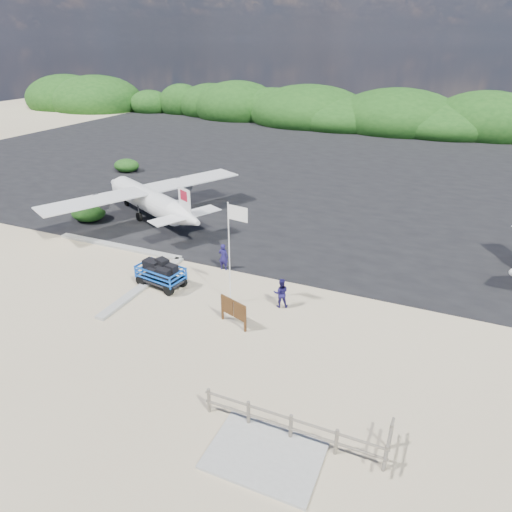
{
  "coord_description": "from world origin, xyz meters",
  "views": [
    {
      "loc": [
        9.33,
        -15.43,
        11.81
      ],
      "look_at": [
        1.24,
        3.11,
        2.17
      ],
      "focal_mm": 32.0,
      "sensor_mm": 36.0,
      "label": 1
    }
  ],
  "objects_px": {
    "crew_a": "(223,257)",
    "aircraft_small": "(269,146)",
    "crew_b": "(281,293)",
    "baggage_cart": "(162,286)",
    "signboard": "(234,325)",
    "flagpole": "(231,303)"
  },
  "relations": [
    {
      "from": "crew_a",
      "to": "crew_b",
      "type": "distance_m",
      "value": 4.99
    },
    {
      "from": "flagpole",
      "to": "aircraft_small",
      "type": "relative_size",
      "value": 0.68
    },
    {
      "from": "signboard",
      "to": "crew_a",
      "type": "bearing_deg",
      "value": 141.33
    },
    {
      "from": "baggage_cart",
      "to": "aircraft_small",
      "type": "relative_size",
      "value": 0.35
    },
    {
      "from": "crew_b",
      "to": "aircraft_small",
      "type": "distance_m",
      "value": 36.99
    },
    {
      "from": "crew_b",
      "to": "crew_a",
      "type": "bearing_deg",
      "value": -50.49
    },
    {
      "from": "baggage_cart",
      "to": "crew_a",
      "type": "bearing_deg",
      "value": 63.73
    },
    {
      "from": "crew_a",
      "to": "aircraft_small",
      "type": "height_order",
      "value": "crew_a"
    },
    {
      "from": "signboard",
      "to": "crew_b",
      "type": "height_order",
      "value": "crew_b"
    },
    {
      "from": "signboard",
      "to": "crew_b",
      "type": "xyz_separation_m",
      "value": [
        1.39,
        2.37,
        0.76
      ]
    },
    {
      "from": "crew_a",
      "to": "aircraft_small",
      "type": "distance_m",
      "value": 33.2
    },
    {
      "from": "crew_a",
      "to": "aircraft_small",
      "type": "relative_size",
      "value": 0.2
    },
    {
      "from": "crew_b",
      "to": "baggage_cart",
      "type": "bearing_deg",
      "value": -16.14
    },
    {
      "from": "baggage_cart",
      "to": "aircraft_small",
      "type": "bearing_deg",
      "value": 111.63
    },
    {
      "from": "flagpole",
      "to": "crew_a",
      "type": "height_order",
      "value": "flagpole"
    },
    {
      "from": "flagpole",
      "to": "crew_b",
      "type": "height_order",
      "value": "flagpole"
    },
    {
      "from": "baggage_cart",
      "to": "crew_a",
      "type": "xyz_separation_m",
      "value": [
        2.12,
        3.03,
        0.78
      ]
    },
    {
      "from": "crew_a",
      "to": "flagpole",
      "type": "bearing_deg",
      "value": 120.11
    },
    {
      "from": "flagpole",
      "to": "signboard",
      "type": "height_order",
      "value": "flagpole"
    },
    {
      "from": "baggage_cart",
      "to": "aircraft_small",
      "type": "xyz_separation_m",
      "value": [
        -7.95,
        34.65,
        0.0
      ]
    },
    {
      "from": "baggage_cart",
      "to": "crew_b",
      "type": "xyz_separation_m",
      "value": [
        6.49,
        0.61,
        0.76
      ]
    },
    {
      "from": "signboard",
      "to": "aircraft_small",
      "type": "bearing_deg",
      "value": 129.19
    }
  ]
}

